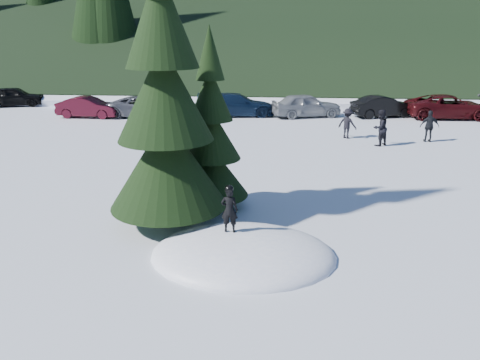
# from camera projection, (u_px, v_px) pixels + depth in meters

# --- Properties ---
(ground) EXTENTS (200.00, 200.00, 0.00)m
(ground) POSITION_uv_depth(u_px,v_px,m) (243.00, 256.00, 11.29)
(ground) COLOR white
(ground) RESTS_ON ground
(snow_mound) EXTENTS (4.48, 3.52, 0.96)m
(snow_mound) POSITION_uv_depth(u_px,v_px,m) (243.00, 256.00, 11.29)
(snow_mound) COLOR white
(snow_mound) RESTS_ON ground
(spruce_tall) EXTENTS (3.20, 3.20, 8.60)m
(spruce_tall) POSITION_uv_depth(u_px,v_px,m) (165.00, 106.00, 12.15)
(spruce_tall) COLOR black
(spruce_tall) RESTS_ON ground
(spruce_short) EXTENTS (2.20, 2.20, 5.37)m
(spruce_short) POSITION_uv_depth(u_px,v_px,m) (211.00, 140.00, 13.78)
(spruce_short) COLOR black
(spruce_short) RESTS_ON ground
(child_skier) EXTENTS (0.42, 0.29, 1.12)m
(child_skier) POSITION_uv_depth(u_px,v_px,m) (229.00, 210.00, 11.32)
(child_skier) COLOR black
(child_skier) RESTS_ON snow_mound
(adult_0) EXTENTS (1.05, 1.02, 1.70)m
(adult_0) POSITION_uv_depth(u_px,v_px,m) (380.00, 128.00, 21.83)
(adult_0) COLOR black
(adult_0) RESTS_ON ground
(adult_1) EXTENTS (0.90, 0.40, 1.53)m
(adult_1) POSITION_uv_depth(u_px,v_px,m) (429.00, 126.00, 22.62)
(adult_1) COLOR black
(adult_1) RESTS_ON ground
(adult_2) EXTENTS (1.12, 1.00, 1.50)m
(adult_2) POSITION_uv_depth(u_px,v_px,m) (347.00, 123.00, 23.39)
(adult_2) COLOR black
(adult_2) RESTS_ON ground
(car_0) EXTENTS (4.39, 2.74, 1.39)m
(car_0) POSITION_uv_depth(u_px,v_px,m) (14.00, 96.00, 33.35)
(car_0) COLOR black
(car_0) RESTS_ON ground
(car_1) EXTENTS (3.91, 1.48, 1.27)m
(car_1) POSITION_uv_depth(u_px,v_px,m) (89.00, 107.00, 29.05)
(car_1) COLOR #3A0A15
(car_1) RESTS_ON ground
(car_2) EXTENTS (4.71, 2.26, 1.29)m
(car_2) POSITION_uv_depth(u_px,v_px,m) (145.00, 107.00, 29.21)
(car_2) COLOR #515259
(car_2) RESTS_ON ground
(car_3) EXTENTS (5.11, 2.61, 1.42)m
(car_3) POSITION_uv_depth(u_px,v_px,m) (236.00, 105.00, 29.57)
(car_3) COLOR #0D1B31
(car_3) RESTS_ON ground
(car_4) EXTENTS (4.63, 2.91, 1.47)m
(car_4) POSITION_uv_depth(u_px,v_px,m) (306.00, 105.00, 29.19)
(car_4) COLOR gray
(car_4) RESTS_ON ground
(car_5) EXTENTS (4.23, 2.44, 1.32)m
(car_5) POSITION_uv_depth(u_px,v_px,m) (383.00, 107.00, 29.18)
(car_5) COLOR black
(car_5) RESTS_ON ground
(car_6) EXTENTS (5.23, 2.52, 1.44)m
(car_6) POSITION_uv_depth(u_px,v_px,m) (449.00, 107.00, 28.74)
(car_6) COLOR #370A0C
(car_6) RESTS_ON ground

